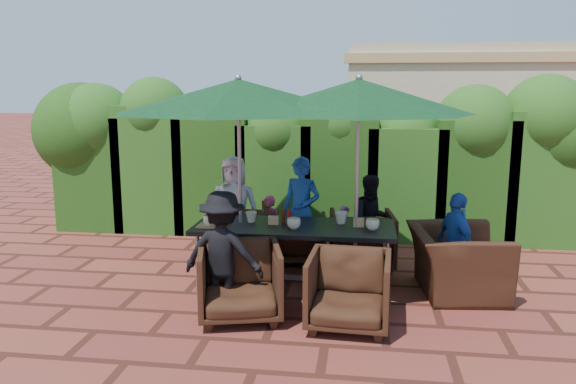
# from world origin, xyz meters

# --- Properties ---
(ground) EXTENTS (80.00, 80.00, 0.00)m
(ground) POSITION_xyz_m (0.00, 0.00, 0.00)
(ground) COLOR brown
(ground) RESTS_ON ground
(dining_table) EXTENTS (2.30, 0.90, 0.75)m
(dining_table) POSITION_xyz_m (0.09, -0.20, 0.67)
(dining_table) COLOR black
(dining_table) RESTS_ON ground
(umbrella_left) EXTENTS (2.87, 2.87, 2.46)m
(umbrella_left) POSITION_xyz_m (-0.56, -0.15, 2.21)
(umbrella_left) COLOR gray
(umbrella_left) RESTS_ON ground
(umbrella_right) EXTENTS (2.50, 2.50, 2.46)m
(umbrella_right) POSITION_xyz_m (0.79, -0.18, 2.21)
(umbrella_right) COLOR gray
(umbrella_right) RESTS_ON ground
(chair_far_left) EXTENTS (0.97, 0.93, 0.84)m
(chair_far_left) POSITION_xyz_m (-0.81, 0.78, 0.42)
(chair_far_left) COLOR black
(chair_far_left) RESTS_ON ground
(chair_far_mid) EXTENTS (0.75, 0.71, 0.71)m
(chair_far_mid) POSITION_xyz_m (0.04, 0.80, 0.36)
(chair_far_mid) COLOR black
(chair_far_mid) RESTS_ON ground
(chair_far_right) EXTENTS (0.88, 0.83, 0.82)m
(chair_far_right) POSITION_xyz_m (0.86, 0.65, 0.41)
(chair_far_right) COLOR black
(chair_far_right) RESTS_ON ground
(chair_near_left) EXTENTS (0.98, 0.94, 0.84)m
(chair_near_left) POSITION_xyz_m (-0.35, -1.14, 0.42)
(chair_near_left) COLOR black
(chair_near_left) RESTS_ON ground
(chair_near_right) EXTENTS (0.83, 0.78, 0.81)m
(chair_near_right) POSITION_xyz_m (0.75, -1.21, 0.41)
(chair_near_right) COLOR black
(chair_near_right) RESTS_ON ground
(chair_end_right) EXTENTS (0.85, 1.20, 0.99)m
(chair_end_right) POSITION_xyz_m (1.94, -0.11, 0.49)
(chair_end_right) COLOR black
(chair_end_right) RESTS_ON ground
(adult_far_left) EXTENTS (0.73, 0.46, 1.42)m
(adult_far_left) POSITION_xyz_m (-0.86, 0.79, 0.71)
(adult_far_left) COLOR silver
(adult_far_left) RESTS_ON ground
(adult_far_mid) EXTENTS (0.61, 0.55, 1.43)m
(adult_far_mid) POSITION_xyz_m (0.06, 0.71, 0.71)
(adult_far_mid) COLOR #1E50A7
(adult_far_mid) RESTS_ON ground
(adult_far_right) EXTENTS (0.65, 0.51, 1.19)m
(adult_far_right) POSITION_xyz_m (0.99, 0.81, 0.60)
(adult_far_right) COLOR black
(adult_far_right) RESTS_ON ground
(adult_near_left) EXTENTS (0.86, 0.46, 1.30)m
(adult_near_left) POSITION_xyz_m (-0.54, -1.07, 0.65)
(adult_near_left) COLOR black
(adult_near_left) RESTS_ON ground
(adult_end_right) EXTENTS (0.57, 0.76, 1.16)m
(adult_end_right) POSITION_xyz_m (1.92, -0.13, 0.58)
(adult_end_right) COLOR #1E50A7
(adult_end_right) RESTS_ON ground
(child_left) EXTENTS (0.39, 0.36, 0.88)m
(child_left) POSITION_xyz_m (-0.39, 0.86, 0.44)
(child_left) COLOR #CD4863
(child_left) RESTS_ON ground
(child_right) EXTENTS (0.30, 0.25, 0.75)m
(child_right) POSITION_xyz_m (0.64, 0.95, 0.37)
(child_right) COLOR #9C4AA1
(child_right) RESTS_ON ground
(pedestrian_a) EXTENTS (1.59, 1.37, 1.67)m
(pedestrian_a) POSITION_xyz_m (1.55, 4.34, 0.84)
(pedestrian_a) COLOR #24863F
(pedestrian_a) RESTS_ON ground
(pedestrian_b) EXTENTS (1.03, 0.91, 1.83)m
(pedestrian_b) POSITION_xyz_m (2.22, 4.55, 0.91)
(pedestrian_b) COLOR #CD4863
(pedestrian_b) RESTS_ON ground
(pedestrian_c) EXTENTS (1.30, 0.78, 1.90)m
(pedestrian_c) POSITION_xyz_m (3.42, 4.21, 0.95)
(pedestrian_c) COLOR gray
(pedestrian_c) RESTS_ON ground
(cup_a) EXTENTS (0.16, 0.16, 0.13)m
(cup_a) POSITION_xyz_m (-0.86, -0.36, 0.81)
(cup_a) COLOR beige
(cup_a) RESTS_ON dining_table
(cup_b) EXTENTS (0.14, 0.14, 0.13)m
(cup_b) POSITION_xyz_m (-0.43, -0.12, 0.81)
(cup_b) COLOR beige
(cup_b) RESTS_ON dining_table
(cup_c) EXTENTS (0.16, 0.16, 0.12)m
(cup_c) POSITION_xyz_m (0.10, -0.35, 0.81)
(cup_c) COLOR beige
(cup_c) RESTS_ON dining_table
(cup_d) EXTENTS (0.15, 0.15, 0.14)m
(cup_d) POSITION_xyz_m (0.62, -0.05, 0.82)
(cup_d) COLOR beige
(cup_d) RESTS_ON dining_table
(cup_e) EXTENTS (0.16, 0.16, 0.12)m
(cup_e) POSITION_xyz_m (0.98, -0.29, 0.81)
(cup_e) COLOR beige
(cup_e) RESTS_ON dining_table
(ketchup_bottle) EXTENTS (0.04, 0.04, 0.17)m
(ketchup_bottle) POSITION_xyz_m (0.02, -0.15, 0.83)
(ketchup_bottle) COLOR #B20C0A
(ketchup_bottle) RESTS_ON dining_table
(sauce_bottle) EXTENTS (0.04, 0.04, 0.17)m
(sauce_bottle) POSITION_xyz_m (-0.06, -0.08, 0.83)
(sauce_bottle) COLOR #4C230C
(sauce_bottle) RESTS_ON dining_table
(serving_tray) EXTENTS (0.35, 0.25, 0.02)m
(serving_tray) POSITION_xyz_m (-0.83, -0.37, 0.76)
(serving_tray) COLOR #AE7D54
(serving_tray) RESTS_ON dining_table
(number_block_left) EXTENTS (0.12, 0.06, 0.10)m
(number_block_left) POSITION_xyz_m (-0.16, -0.19, 0.80)
(number_block_left) COLOR tan
(number_block_left) RESTS_ON dining_table
(number_block_right) EXTENTS (0.12, 0.06, 0.10)m
(number_block_right) POSITION_xyz_m (0.83, -0.17, 0.80)
(number_block_right) COLOR tan
(number_block_right) RESTS_ON dining_table
(hedge_wall) EXTENTS (9.10, 1.60, 2.51)m
(hedge_wall) POSITION_xyz_m (-0.14, 2.32, 1.34)
(hedge_wall) COLOR #1B3C10
(hedge_wall) RESTS_ON ground
(building) EXTENTS (6.20, 3.08, 3.20)m
(building) POSITION_xyz_m (3.50, 6.99, 1.61)
(building) COLOR beige
(building) RESTS_ON ground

